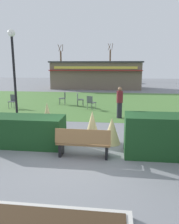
# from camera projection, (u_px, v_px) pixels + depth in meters

# --- Properties ---
(ground_plane) EXTENTS (80.00, 80.00, 0.00)m
(ground_plane) POSITION_uv_depth(u_px,v_px,m) (79.00, 158.00, 7.01)
(ground_plane) COLOR slate
(lawn_patch) EXTENTS (36.00, 12.00, 0.01)m
(lawn_patch) POSITION_uv_depth(u_px,v_px,m) (102.00, 102.00, 17.10)
(lawn_patch) COLOR #4C7A38
(lawn_patch) RESTS_ON ground_plane
(park_bench) EXTENTS (1.71, 0.54, 0.95)m
(park_bench) POSITION_uv_depth(u_px,v_px,m) (83.00, 143.00, 6.96)
(park_bench) COLOR olive
(park_bench) RESTS_ON ground_plane
(hedge_left) EXTENTS (2.79, 1.10, 1.07)m
(hedge_left) POSITION_uv_depth(u_px,v_px,m) (25.00, 131.00, 7.98)
(hedge_left) COLOR #19421E
(hedge_left) RESTS_ON ground_plane
(hedge_right) EXTENTS (2.56, 1.10, 1.32)m
(hedge_right) POSITION_uv_depth(u_px,v_px,m) (166.00, 136.00, 7.04)
(hedge_right) COLOR #19421E
(hedge_right) RESTS_ON ground_plane
(ornamental_grass_behind_left) EXTENTS (0.66, 0.66, 1.23)m
(ornamental_grass_behind_left) POSITION_uv_depth(u_px,v_px,m) (92.00, 127.00, 8.17)
(ornamental_grass_behind_left) COLOR #D1BC7F
(ornamental_grass_behind_left) RESTS_ON ground_plane
(ornamental_grass_behind_right) EXTENTS (0.65, 0.65, 1.39)m
(ornamental_grass_behind_right) POSITION_uv_depth(u_px,v_px,m) (47.00, 119.00, 9.05)
(ornamental_grass_behind_right) COLOR #D1BC7F
(ornamental_grass_behind_right) RESTS_ON ground_plane
(ornamental_grass_behind_center) EXTENTS (0.65, 0.65, 0.99)m
(ornamental_grass_behind_center) POSITION_uv_depth(u_px,v_px,m) (112.00, 131.00, 8.15)
(ornamental_grass_behind_center) COLOR #D1BC7F
(ornamental_grass_behind_center) RESTS_ON ground_plane
(lamppost_mid) EXTENTS (0.36, 0.36, 4.53)m
(lamppost_mid) POSITION_uv_depth(u_px,v_px,m) (14.00, 65.00, 11.10)
(lamppost_mid) COLOR black
(lamppost_mid) RESTS_ON ground_plane
(food_kiosk) EXTENTS (10.63, 4.72, 3.19)m
(food_kiosk) POSITION_uv_depth(u_px,v_px,m) (97.00, 75.00, 26.97)
(food_kiosk) COLOR #6B5B4C
(food_kiosk) RESTS_ON ground_plane
(cafe_chair_west) EXTENTS (0.61, 0.61, 0.89)m
(cafe_chair_west) POSITION_uv_depth(u_px,v_px,m) (91.00, 102.00, 14.28)
(cafe_chair_west) COLOR #4C5156
(cafe_chair_west) RESTS_ON ground_plane
(cafe_chair_east) EXTENTS (0.45, 0.45, 0.89)m
(cafe_chair_east) POSITION_uv_depth(u_px,v_px,m) (13.00, 100.00, 14.84)
(cafe_chair_east) COLOR #4C5156
(cafe_chair_east) RESTS_ON ground_plane
(cafe_chair_center) EXTENTS (0.54, 0.54, 0.89)m
(cafe_chair_center) POSITION_uv_depth(u_px,v_px,m) (79.00, 98.00, 15.55)
(cafe_chair_center) COLOR #4C5156
(cafe_chair_center) RESTS_ON ground_plane
(cafe_chair_north) EXTENTS (0.49, 0.49, 0.89)m
(cafe_chair_north) POSITION_uv_depth(u_px,v_px,m) (63.00, 97.00, 16.14)
(cafe_chair_north) COLOR #4C5156
(cafe_chair_north) RESTS_ON ground_plane
(person_standing) EXTENTS (0.34, 0.34, 1.69)m
(person_standing) POSITION_uv_depth(u_px,v_px,m) (120.00, 102.00, 12.01)
(person_standing) COLOR #23232D
(person_standing) RESTS_ON ground_plane
(parked_car_west_slot) EXTENTS (4.31, 2.27, 1.20)m
(parked_car_west_slot) POSITION_uv_depth(u_px,v_px,m) (86.00, 79.00, 35.06)
(parked_car_west_slot) COLOR #2D6638
(parked_car_west_slot) RESTS_ON ground_plane
(parked_car_center_slot) EXTENTS (4.27, 2.18, 1.20)m
(parked_car_center_slot) POSITION_uv_depth(u_px,v_px,m) (120.00, 79.00, 34.42)
(parked_car_center_slot) COLOR maroon
(parked_car_center_slot) RESTS_ON ground_plane
(tree_left_bg) EXTENTS (0.91, 0.96, 6.43)m
(tree_left_bg) POSITION_uv_depth(u_px,v_px,m) (110.00, 64.00, 40.40)
(tree_left_bg) COLOR brown
(tree_left_bg) RESTS_ON ground_plane
(tree_right_bg) EXTENTS (0.91, 0.96, 6.11)m
(tree_right_bg) POSITION_uv_depth(u_px,v_px,m) (61.00, 65.00, 38.30)
(tree_right_bg) COLOR brown
(tree_right_bg) RESTS_ON ground_plane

